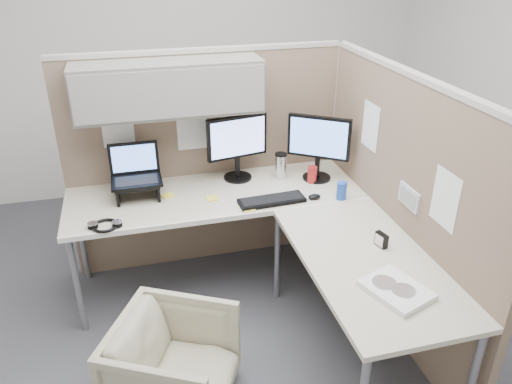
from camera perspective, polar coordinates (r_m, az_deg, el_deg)
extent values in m
plane|color=#3D3E43|center=(3.39, -0.57, -15.01)|extent=(4.50, 4.50, 0.00)
cube|color=#826A55|center=(3.70, -5.61, 3.34)|extent=(2.00, 0.05, 1.60)
cube|color=#A8A399|center=(3.45, -6.22, 15.84)|extent=(2.00, 0.06, 0.03)
cube|color=slate|center=(3.32, -9.97, 11.71)|extent=(1.20, 0.34, 0.34)
cube|color=gray|center=(3.15, -9.63, 10.93)|extent=(1.18, 0.01, 0.30)
plane|color=white|center=(3.51, -15.56, 7.31)|extent=(0.26, 0.00, 0.26)
plane|color=white|center=(3.56, -7.33, 7.14)|extent=(0.26, 0.00, 0.26)
cube|color=#826A55|center=(3.16, 15.86, -1.89)|extent=(0.05, 2.00, 1.60)
cube|color=#A8A399|center=(2.87, 17.91, 12.52)|extent=(0.06, 2.00, 0.03)
cube|color=#A8A399|center=(3.96, 8.83, 4.80)|extent=(0.06, 0.06, 1.60)
cube|color=silver|center=(2.96, 17.17, -0.59)|extent=(0.02, 0.20, 0.12)
cube|color=gray|center=(2.96, 16.94, -0.62)|extent=(0.00, 0.16, 0.09)
plane|color=white|center=(3.31, 12.94, 7.36)|extent=(0.00, 0.26, 0.26)
plane|color=white|center=(2.68, 20.80, -0.77)|extent=(0.00, 0.26, 0.26)
cube|color=beige|center=(3.41, -4.50, -0.31)|extent=(2.00, 0.68, 0.03)
cube|color=beige|center=(2.78, 12.62, -7.74)|extent=(0.68, 1.30, 0.03)
cube|color=white|center=(3.12, -3.33, -3.04)|extent=(2.00, 0.02, 0.03)
cylinder|color=gray|center=(3.34, -19.75, -9.99)|extent=(0.04, 0.04, 0.70)
cylinder|color=gray|center=(3.82, -19.32, -4.90)|extent=(0.04, 0.04, 0.70)
cylinder|color=gray|center=(2.78, 23.37, -19.51)|extent=(0.04, 0.04, 0.70)
cylinder|color=gray|center=(3.42, 2.45, -7.20)|extent=(0.04, 0.04, 0.70)
imported|color=beige|center=(2.78, -9.38, -18.62)|extent=(0.75, 0.77, 0.60)
cylinder|color=black|center=(3.60, -2.10, 1.70)|extent=(0.20, 0.20, 0.02)
cylinder|color=black|center=(3.56, -2.12, 2.91)|extent=(0.04, 0.04, 0.15)
cube|color=black|center=(3.48, -2.18, 6.30)|extent=(0.44, 0.12, 0.30)
cube|color=#899EEE|center=(3.46, -2.05, 6.20)|extent=(0.39, 0.08, 0.26)
cylinder|color=black|center=(3.62, 6.93, 1.66)|extent=(0.20, 0.20, 0.02)
cylinder|color=black|center=(3.58, 7.00, 2.86)|extent=(0.04, 0.04, 0.15)
cube|color=black|center=(3.50, 7.21, 6.23)|extent=(0.38, 0.28, 0.30)
cube|color=#5890F0|center=(3.48, 7.13, 6.13)|extent=(0.33, 0.23, 0.26)
cube|color=black|center=(3.37, -13.45, 0.98)|extent=(0.29, 0.23, 0.01)
cube|color=black|center=(3.39, -15.54, -0.04)|extent=(0.02, 0.21, 0.12)
cube|color=black|center=(3.39, -11.19, 0.46)|extent=(0.02, 0.21, 0.12)
cube|color=black|center=(3.36, -13.48, 1.22)|extent=(0.33, 0.23, 0.02)
cube|color=black|center=(3.44, -13.79, 3.85)|extent=(0.33, 0.06, 0.21)
cube|color=#598CF2|center=(3.44, -13.78, 3.77)|extent=(0.29, 0.04, 0.17)
cube|color=black|center=(3.26, 1.82, -0.98)|extent=(0.44, 0.17, 0.02)
ellipsoid|color=black|center=(3.33, 6.68, -0.53)|extent=(0.09, 0.06, 0.03)
cylinder|color=silver|center=(3.58, 2.84, 2.94)|extent=(0.08, 0.08, 0.18)
cylinder|color=black|center=(3.54, 2.87, 4.32)|extent=(0.09, 0.09, 0.01)
cylinder|color=#1E3FA5|center=(3.33, 9.76, 0.14)|extent=(0.07, 0.07, 0.12)
cylinder|color=#B21E1E|center=(3.53, 6.45, 1.99)|extent=(0.07, 0.07, 0.12)
cube|color=yellow|center=(3.18, -0.77, -1.92)|extent=(0.09, 0.09, 0.01)
cube|color=yellow|center=(3.32, -5.04, -0.74)|extent=(0.09, 0.09, 0.01)
cube|color=yellow|center=(3.39, -10.04, -0.41)|extent=(0.10, 0.10, 0.01)
torus|color=black|center=(3.12, -16.86, -3.69)|extent=(0.18, 0.18, 0.02)
cylinder|color=black|center=(3.13, -18.15, -3.66)|extent=(0.06, 0.06, 0.03)
cylinder|color=black|center=(3.10, -15.59, -3.54)|extent=(0.06, 0.06, 0.03)
cube|color=white|center=(2.56, 15.74, -10.72)|extent=(0.33, 0.37, 0.03)
cylinder|color=silver|center=(2.54, 16.51, -10.72)|extent=(0.12, 0.12, 0.00)
cylinder|color=silver|center=(2.57, 14.46, -9.94)|extent=(0.12, 0.12, 0.00)
cube|color=black|center=(2.88, 14.14, -5.32)|extent=(0.05, 0.09, 0.08)
cube|color=white|center=(2.87, 13.87, -5.42)|extent=(0.02, 0.06, 0.06)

